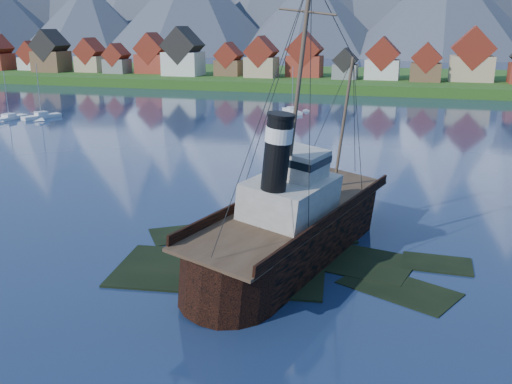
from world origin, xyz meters
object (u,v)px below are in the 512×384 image
(sailboat_b, at_px, (42,117))
(tugboat_wreck, at_px, (296,219))
(sailboat_a, at_px, (9,119))
(sailboat_c, at_px, (292,112))

(sailboat_b, bearing_deg, tugboat_wreck, -14.60)
(sailboat_a, relative_size, sailboat_b, 0.88)
(tugboat_wreck, xyz_separation_m, sailboat_c, (-20.28, 86.07, -2.94))
(tugboat_wreck, relative_size, sailboat_b, 2.51)
(sailboat_a, relative_size, sailboat_c, 0.98)
(tugboat_wreck, relative_size, sailboat_a, 2.85)
(sailboat_b, bearing_deg, sailboat_c, 50.40)
(tugboat_wreck, bearing_deg, sailboat_a, 157.43)
(sailboat_c, bearing_deg, tugboat_wreck, -108.13)
(sailboat_b, height_order, sailboat_c, sailboat_b)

